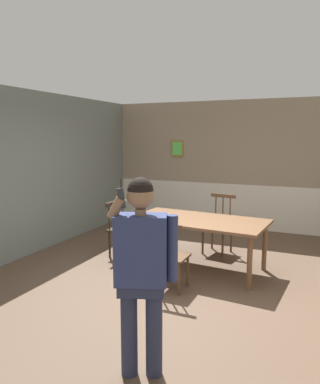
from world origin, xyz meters
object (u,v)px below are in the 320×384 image
object	(u,v)px
dining_table	(198,224)
chair_by_doorway	(171,256)
chair_near_window	(122,228)
person_figure	(142,264)
chair_at_table_head	(219,226)

from	to	relation	value
dining_table	chair_by_doorway	xyz separation A→B (m)	(-0.08, -0.90, -0.24)
dining_table	chair_near_window	world-z (taller)	chair_near_window
dining_table	chair_near_window	distance (m)	1.42
chair_by_doorway	person_figure	xyz separation A→B (m)	(0.44, -1.72, 0.52)
chair_at_table_head	person_figure	world-z (taller)	person_figure
chair_near_window	person_figure	distance (m)	3.30
dining_table	person_figure	xyz separation A→B (m)	(0.36, -2.63, 0.28)
person_figure	chair_by_doorway	bearing A→B (deg)	-96.60
chair_at_table_head	person_figure	xyz separation A→B (m)	(0.28, -3.54, 0.50)
chair_at_table_head	dining_table	bearing A→B (deg)	94.60
chair_near_window	dining_table	bearing A→B (deg)	83.81
chair_near_window	chair_at_table_head	bearing A→B (deg)	116.82
chair_near_window	chair_at_table_head	xyz separation A→B (m)	(1.47, 0.79, 0.02)
chair_by_doorway	chair_at_table_head	bearing A→B (deg)	85.73
dining_table	person_figure	world-z (taller)	person_figure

